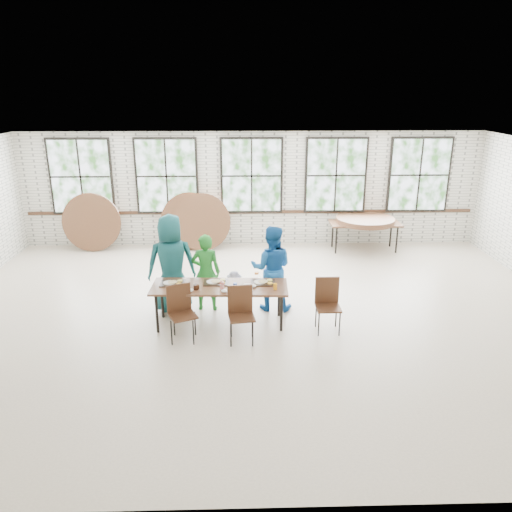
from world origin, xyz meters
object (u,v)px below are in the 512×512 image
Objects in this scene: chair_near_left at (181,308)px; chair_near_right at (241,309)px; dining_table at (220,289)px; storage_table at (365,225)px.

chair_near_right is at bearing -28.52° from chair_near_left.
chair_near_left is at bearing -139.51° from dining_table.
chair_near_left is (-0.63, -0.50, -0.13)m from dining_table.
chair_near_left is 1.01m from chair_near_right.
dining_table is at bearing 14.12° from chair_near_left.
dining_table is 0.82m from chair_near_left.
storage_table is (3.21, 4.78, 0.13)m from chair_near_right.
chair_near_right is at bearing -54.80° from dining_table.
chair_near_left is 0.53× the size of storage_table.
dining_table is 0.70m from chair_near_right.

